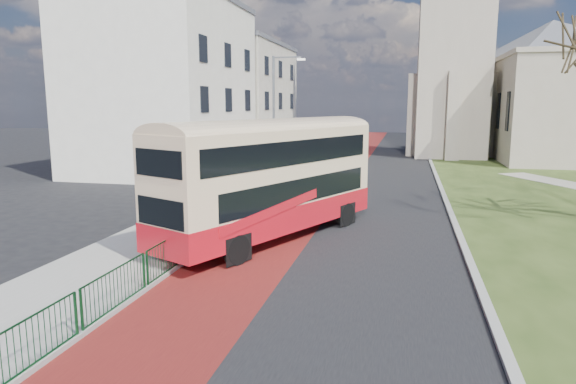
% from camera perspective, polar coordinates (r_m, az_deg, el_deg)
% --- Properties ---
extents(ground, '(160.00, 160.00, 0.00)m').
position_cam_1_polar(ground, '(15.85, -2.17, -9.11)').
color(ground, black).
rests_on(ground, ground).
extents(road_carriageway, '(9.00, 120.00, 0.01)m').
position_cam_1_polar(road_carriageway, '(34.93, 8.84, 1.24)').
color(road_carriageway, black).
rests_on(road_carriageway, ground).
extents(bus_lane, '(3.40, 120.00, 0.01)m').
position_cam_1_polar(bus_lane, '(35.22, 4.46, 1.39)').
color(bus_lane, '#591414').
rests_on(bus_lane, ground).
extents(pavement_west, '(4.00, 120.00, 0.12)m').
position_cam_1_polar(pavement_west, '(35.97, -1.54, 1.68)').
color(pavement_west, gray).
rests_on(pavement_west, ground).
extents(kerb_west, '(0.25, 120.00, 0.13)m').
position_cam_1_polar(kerb_west, '(35.52, 1.59, 1.59)').
color(kerb_west, '#999993').
rests_on(kerb_west, ground).
extents(kerb_east, '(0.25, 80.00, 0.13)m').
position_cam_1_polar(kerb_east, '(36.88, 16.22, 1.50)').
color(kerb_east, '#999993').
rests_on(kerb_east, ground).
extents(pedestrian_railing, '(0.07, 24.00, 1.12)m').
position_cam_1_polar(pedestrian_railing, '(20.23, -7.30, -3.36)').
color(pedestrian_railing, '#0D3B1A').
rests_on(pedestrian_railing, ground).
extents(gothic_church, '(16.38, 18.00, 40.00)m').
position_cam_1_polar(gothic_church, '(53.77, 23.21, 17.59)').
color(gothic_church, gray).
rests_on(gothic_church, ground).
extents(street_block_near, '(10.30, 14.30, 13.00)m').
position_cam_1_polar(street_block_near, '(40.67, -13.47, 11.48)').
color(street_block_near, silver).
rests_on(street_block_near, ground).
extents(street_block_far, '(10.30, 16.30, 11.50)m').
position_cam_1_polar(street_block_far, '(55.45, -5.98, 10.39)').
color(street_block_far, '#B8AF9C').
rests_on(street_block_far, ground).
extents(streetlamp, '(2.13, 0.18, 8.00)m').
position_cam_1_polar(streetlamp, '(33.51, -1.35, 8.87)').
color(streetlamp, gray).
rests_on(streetlamp, pavement_west).
extents(bus, '(6.57, 10.57, 4.39)m').
position_cam_1_polar(bus, '(19.29, -1.78, 1.97)').
color(bus, '#B0101B').
rests_on(bus, ground).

